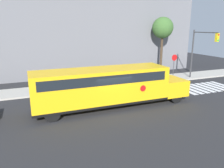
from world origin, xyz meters
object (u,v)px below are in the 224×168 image
Objects in this scene: school_bus at (107,85)px; stop_sign at (174,63)px; tree_near_sidewalk at (163,28)px; traffic_light at (200,48)px.

school_bus is 4.14× the size of stop_sign.
tree_near_sidewalk is at bearing 79.27° from stop_sign.
school_bus is at bearing -161.43° from traffic_light.
stop_sign is 3.12m from traffic_light.
traffic_light is (12.11, 4.07, 1.95)m from school_bus.
traffic_light reaches higher than school_bus.
tree_near_sidewalk is (-1.54, 4.83, 1.95)m from traffic_light.
tree_near_sidewalk is (0.66, 3.48, 3.72)m from stop_sign.
school_bus reaches higher than stop_sign.
tree_near_sidewalk reaches higher than school_bus.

